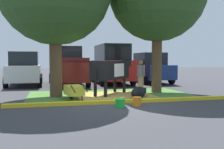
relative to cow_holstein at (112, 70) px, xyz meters
The scene contains 14 objects.
ground_plane 2.50m from the cow_holstein, 104.81° to the right, with size 80.00×80.00×0.00m, color #38383D.
grass_island 1.09m from the cow_holstein, 142.57° to the right, with size 7.01×4.01×0.02m, color #477A33.
curb_yellow 2.44m from the cow_holstein, 91.97° to the right, with size 8.21×0.24×0.12m, color yellow.
hay_bedding 1.10m from the cow_holstein, 86.18° to the right, with size 3.20×2.40×0.04m, color tan.
cow_holstein is the anchor object (origin of this frame).
calf_lying 1.76m from the cow_holstein, 58.86° to the right, with size 1.06×1.22×0.48m.
person_handler 1.46m from the cow_holstein, ahead, with size 0.34×0.51×1.52m.
wheelbarrow 2.25m from the cow_holstein, 145.80° to the right, with size 0.78×1.62×0.63m.
bucket_green 3.21m from the cow_holstein, 98.44° to the right, with size 0.34×0.34×0.28m.
bucket_orange 3.02m from the cow_holstein, 86.34° to the right, with size 0.32×0.32×0.30m.
hatchback_white 6.78m from the cow_holstein, 127.36° to the left, with size 2.08×4.43×2.02m.
pickup_truck_maroon 5.55m from the cow_holstein, 106.28° to the left, with size 2.29×5.43×2.42m.
suv_dark_grey 5.41m from the cow_holstein, 76.50° to the left, with size 2.18×4.63×2.52m.
sedan_red 6.71m from the cow_holstein, 53.78° to the left, with size 2.08×4.43×2.02m.
Camera 1 is at (-2.10, -8.89, 1.54)m, focal length 41.58 mm.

